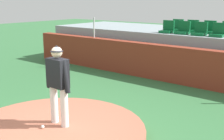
{
  "coord_description": "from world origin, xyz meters",
  "views": [
    {
      "loc": [
        4.55,
        -3.68,
        2.94
      ],
      "look_at": [
        0.0,
        2.02,
        1.18
      ],
      "focal_mm": 46.3,
      "sensor_mm": 36.0,
      "label": 1
    }
  ],
  "objects": [
    {
      "name": "stadium_chair_5",
      "position": [
        -0.36,
        7.77,
        1.81
      ],
      "size": [
        0.48,
        0.44,
        0.5
      ],
      "rotation": [
        0.0,
        0.0,
        3.14
      ],
      "color": "#0C5429",
      "rests_on": "bleacher_platform"
    },
    {
      "name": "stadium_chair_1",
      "position": [
        -0.35,
        6.92,
        1.81
      ],
      "size": [
        0.48,
        0.44,
        0.5
      ],
      "rotation": [
        0.0,
        0.0,
        3.14
      ],
      "color": "#0C5429",
      "rests_on": "bleacher_platform"
    },
    {
      "name": "stadium_chair_0",
      "position": [
        -1.03,
        6.9,
        1.81
      ],
      "size": [
        0.48,
        0.44,
        0.5
      ],
      "rotation": [
        0.0,
        0.0,
        3.14
      ],
      "color": "#0C5429",
      "rests_on": "bleacher_platform"
    },
    {
      "name": "bleacher_platform",
      "position": [
        0.0,
        8.35,
        0.83
      ],
      "size": [
        14.57,
        3.95,
        1.66
      ],
      "primitive_type": "cube",
      "color": "#89979D",
      "rests_on": "ground_plane"
    },
    {
      "name": "ground_plane",
      "position": [
        0.0,
        0.0,
        0.0
      ],
      "size": [
        60.0,
        60.0,
        0.0
      ],
      "primitive_type": "plane",
      "color": "#336B3B"
    },
    {
      "name": "brick_barrier",
      "position": [
        0.0,
        5.77,
        0.67
      ],
      "size": [
        14.67,
        0.4,
        1.33
      ],
      "primitive_type": "cube",
      "color": "maroon",
      "rests_on": "ground_plane"
    },
    {
      "name": "pitcher",
      "position": [
        -0.05,
        0.23,
        1.3
      ],
      "size": [
        0.74,
        0.28,
        1.76
      ],
      "rotation": [
        0.0,
        0.0,
        -0.04
      ],
      "color": "silver",
      "rests_on": "pitchers_mound"
    },
    {
      "name": "pitchers_mound",
      "position": [
        0.0,
        0.0,
        0.14
      ],
      "size": [
        3.97,
        3.97,
        0.28
      ],
      "primitive_type": "cylinder",
      "color": "#A75E47",
      "rests_on": "ground_plane"
    },
    {
      "name": "stadium_chair_4",
      "position": [
        -1.04,
        7.79,
        1.81
      ],
      "size": [
        0.48,
        0.44,
        0.5
      ],
      "rotation": [
        0.0,
        0.0,
        3.14
      ],
      "color": "#0C5429",
      "rests_on": "bleacher_platform"
    },
    {
      "name": "stadium_chair_6",
      "position": [
        0.35,
        7.8,
        1.81
      ],
      "size": [
        0.48,
        0.44,
        0.5
      ],
      "rotation": [
        0.0,
        0.0,
        3.14
      ],
      "color": "#0C5429",
      "rests_on": "bleacher_platform"
    },
    {
      "name": "stadium_chair_2",
      "position": [
        0.34,
        6.9,
        1.81
      ],
      "size": [
        0.48,
        0.44,
        0.5
      ],
      "rotation": [
        0.0,
        0.0,
        3.14
      ],
      "color": "#0C5429",
      "rests_on": "bleacher_platform"
    },
    {
      "name": "fence_post_left",
      "position": [
        -4.0,
        5.77,
        1.78
      ],
      "size": [
        0.06,
        0.06,
        0.88
      ],
      "primitive_type": "cylinder",
      "color": "silver",
      "rests_on": "brick_barrier"
    },
    {
      "name": "baseball",
      "position": [
        -0.16,
        -0.15,
        0.32
      ],
      "size": [
        0.07,
        0.07,
        0.07
      ],
      "primitive_type": "sphere",
      "color": "white",
      "rests_on": "pitchers_mound"
    },
    {
      "name": "stadium_chair_3",
      "position": [
        1.03,
        6.91,
        1.81
      ],
      "size": [
        0.48,
        0.44,
        0.5
      ],
      "rotation": [
        0.0,
        0.0,
        3.14
      ],
      "color": "#0C5429",
      "rests_on": "bleacher_platform"
    }
  ]
}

